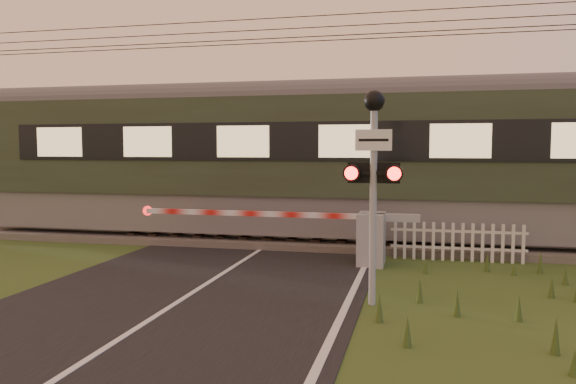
# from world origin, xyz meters

# --- Properties ---
(ground) EXTENTS (160.00, 160.00, 0.00)m
(ground) POSITION_xyz_m (0.00, 0.00, 0.00)
(ground) COLOR #324A1C
(ground) RESTS_ON ground
(road) EXTENTS (6.00, 140.00, 0.03)m
(road) POSITION_xyz_m (0.02, -0.23, 0.01)
(road) COLOR black
(road) RESTS_ON ground
(track_bed) EXTENTS (140.00, 3.40, 0.39)m
(track_bed) POSITION_xyz_m (0.00, 6.50, 0.07)
(track_bed) COLOR #47423D
(track_bed) RESTS_ON ground
(overhead_wires) EXTENTS (120.00, 0.62, 0.62)m
(overhead_wires) POSITION_xyz_m (0.00, 6.50, 5.72)
(overhead_wires) COLOR black
(overhead_wires) RESTS_ON ground
(boom_gate) EXTENTS (6.53, 0.89, 1.18)m
(boom_gate) POSITION_xyz_m (2.59, 3.77, 0.64)
(boom_gate) COLOR gray
(boom_gate) RESTS_ON ground
(crossing_signal) EXTENTS (0.89, 0.36, 3.49)m
(crossing_signal) POSITION_xyz_m (3.14, 0.57, 2.40)
(crossing_signal) COLOR gray
(crossing_signal) RESTS_ON ground
(picket_fence) EXTENTS (3.01, 0.07, 0.88)m
(picket_fence) POSITION_xyz_m (4.74, 4.60, 0.44)
(picket_fence) COLOR silver
(picket_fence) RESTS_ON ground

